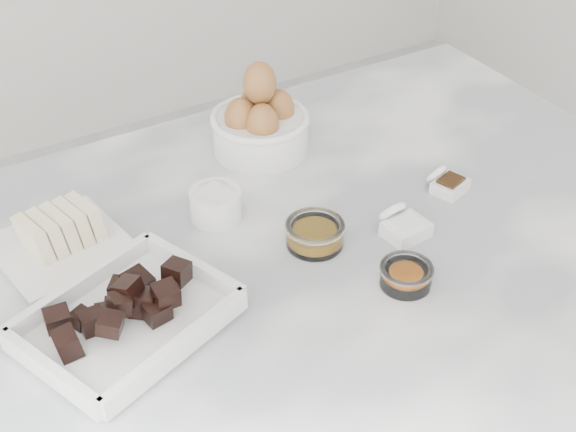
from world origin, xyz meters
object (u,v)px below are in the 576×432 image
object	(u,v)px
honey_bowl	(315,233)
vanilla_spoon	(447,183)
butter_plate	(57,239)
chocolate_dish	(127,314)
sugar_ramekin	(216,203)
zest_bowl	(406,275)
egg_bowl	(260,123)
salt_spoon	(402,224)

from	to	relation	value
honey_bowl	vanilla_spoon	size ratio (longest dim) A/B	1.16
honey_bowl	butter_plate	bearing A→B (deg)	152.64
chocolate_dish	butter_plate	xyz separation A→B (m)	(-0.03, 0.18, -0.00)
sugar_ramekin	zest_bowl	distance (m)	0.28
sugar_ramekin	egg_bowl	world-z (taller)	egg_bowl
chocolate_dish	zest_bowl	xyz separation A→B (m)	(0.32, -0.10, -0.01)
egg_bowl	salt_spoon	xyz separation A→B (m)	(0.06, -0.28, -0.03)
honey_bowl	vanilla_spoon	distance (m)	0.23
egg_bowl	honey_bowl	world-z (taller)	egg_bowl
honey_bowl	egg_bowl	bearing A→B (deg)	77.58
butter_plate	honey_bowl	size ratio (longest dim) A/B	2.24
butter_plate	honey_bowl	bearing A→B (deg)	-27.36
butter_plate	honey_bowl	xyz separation A→B (m)	(0.30, -0.15, -0.01)
chocolate_dish	honey_bowl	distance (m)	0.27
sugar_ramekin	zest_bowl	bearing A→B (deg)	-60.37
chocolate_dish	zest_bowl	bearing A→B (deg)	-17.24
honey_bowl	zest_bowl	world-z (taller)	honey_bowl
butter_plate	vanilla_spoon	xyz separation A→B (m)	(0.53, -0.14, -0.01)
butter_plate	sugar_ramekin	distance (m)	0.21
chocolate_dish	butter_plate	size ratio (longest dim) A/B	1.55
honey_bowl	chocolate_dish	bearing A→B (deg)	-174.92
egg_bowl	vanilla_spoon	distance (m)	0.30
sugar_ramekin	zest_bowl	xyz separation A→B (m)	(0.14, -0.24, -0.01)
butter_plate	zest_bowl	world-z (taller)	butter_plate
butter_plate	salt_spoon	bearing A→B (deg)	-25.20
zest_bowl	butter_plate	bearing A→B (deg)	141.57
honey_bowl	vanilla_spoon	world-z (taller)	vanilla_spoon
vanilla_spoon	salt_spoon	bearing A→B (deg)	-157.28
zest_bowl	egg_bowl	bearing A→B (deg)	90.11
butter_plate	egg_bowl	world-z (taller)	egg_bowl
sugar_ramekin	salt_spoon	xyz separation A→B (m)	(0.20, -0.16, -0.01)
sugar_ramekin	butter_plate	bearing A→B (deg)	171.04
butter_plate	sugar_ramekin	world-z (taller)	butter_plate
egg_bowl	salt_spoon	bearing A→B (deg)	-77.97
vanilla_spoon	salt_spoon	size ratio (longest dim) A/B	0.95
vanilla_spoon	chocolate_dish	bearing A→B (deg)	-176.18
sugar_ramekin	vanilla_spoon	xyz separation A→B (m)	(0.32, -0.11, -0.01)
sugar_ramekin	vanilla_spoon	distance (m)	0.33
sugar_ramekin	vanilla_spoon	size ratio (longest dim) A/B	1.04
egg_bowl	zest_bowl	world-z (taller)	egg_bowl
chocolate_dish	butter_plate	distance (m)	0.18
chocolate_dish	zest_bowl	size ratio (longest dim) A/B	4.10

